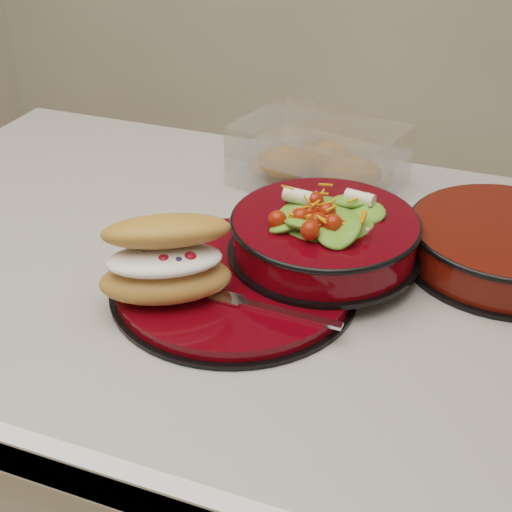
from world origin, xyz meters
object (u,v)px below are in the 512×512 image
(island_counter, at_px, (272,501))
(fork, at_px, (270,309))
(pastry_box, at_px, (319,157))
(extra_bowl, at_px, (506,244))
(dinner_plate, at_px, (235,283))
(croissant, at_px, (167,259))
(salad_bowl, at_px, (325,228))

(island_counter, xyz_separation_m, fork, (0.03, -0.12, 0.47))
(pastry_box, xyz_separation_m, extra_bowl, (0.28, -0.14, -0.01))
(pastry_box, bearing_deg, dinner_plate, -78.41)
(fork, bearing_deg, pastry_box, 10.07)
(pastry_box, bearing_deg, island_counter, -72.34)
(dinner_plate, xyz_separation_m, pastry_box, (0.01, 0.31, 0.03))
(croissant, height_order, extra_bowl, croissant)
(salad_bowl, height_order, fork, salad_bowl)
(island_counter, xyz_separation_m, extra_bowl, (0.27, 0.11, 0.48))
(croissant, distance_m, fork, 0.13)
(pastry_box, bearing_deg, extra_bowl, -12.28)
(pastry_box, bearing_deg, croissant, -86.94)
(island_counter, height_order, croissant, croissant)
(salad_bowl, bearing_deg, dinner_plate, -134.38)
(salad_bowl, xyz_separation_m, pastry_box, (-0.07, 0.23, -0.01))
(island_counter, relative_size, pastry_box, 4.71)
(island_counter, distance_m, extra_bowl, 0.55)
(island_counter, relative_size, dinner_plate, 4.18)
(salad_bowl, xyz_separation_m, extra_bowl, (0.21, 0.09, -0.03))
(salad_bowl, distance_m, fork, 0.14)
(fork, height_order, pastry_box, pastry_box)
(pastry_box, relative_size, extra_bowl, 1.05)
(extra_bowl, bearing_deg, pastry_box, 154.05)
(island_counter, relative_size, salad_bowl, 5.19)
(island_counter, bearing_deg, pastry_box, 93.99)
(dinner_plate, bearing_deg, salad_bowl, 45.62)
(croissant, bearing_deg, fork, -25.50)
(salad_bowl, distance_m, pastry_box, 0.24)
(island_counter, distance_m, pastry_box, 0.55)
(fork, distance_m, extra_bowl, 0.32)
(fork, relative_size, pastry_box, 0.59)
(island_counter, relative_size, croissant, 7.31)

